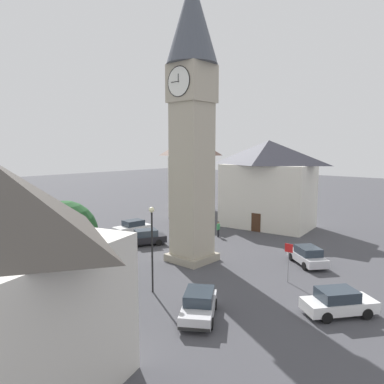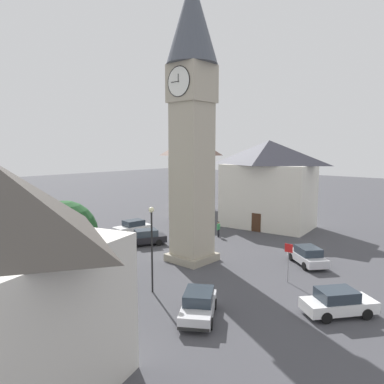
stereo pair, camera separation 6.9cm
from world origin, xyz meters
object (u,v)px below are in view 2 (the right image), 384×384
Objects in this scene: car_green_alley at (338,302)px; building_terrace_right at (268,183)px; car_blue_kerb at (133,227)px; clock_tower at (192,97)px; car_black_far at (62,250)px; building_corner_back at (191,174)px; pedestrian at (219,228)px; lamp_post at (152,237)px; car_silver_kerb at (307,256)px; car_red_corner at (145,237)px; tree at (64,234)px; car_white_side at (199,305)px.

building_terrace_right is at bearing -49.90° from car_green_alley.
clock_tower is at bearing 166.36° from car_blue_kerb.
car_green_alley is (-13.00, 1.97, -12.84)m from clock_tower.
building_terrace_right is at bearing -106.27° from car_black_far.
pedestrian is at bearing 143.70° from building_corner_back.
building_corner_back is at bearing -36.30° from pedestrian.
lamp_post is (-5.91, 14.76, 2.75)m from pedestrian.
lamp_post is (-2.58, 6.81, -9.85)m from clock_tower.
building_terrace_right is (9.87, -10.51, 4.53)m from car_silver_kerb.
lamp_post is at bearing 66.94° from car_silver_kerb.
car_red_corner is 12.26m from lamp_post.
car_blue_kerb is 10.15m from car_black_far.
pedestrian is (11.12, -2.53, 0.25)m from car_silver_kerb.
clock_tower reaches higher than car_black_far.
car_red_corner is at bearing 117.37° from building_corner_back.
building_corner_back reaches higher than pedestrian.
lamp_post is at bearing -132.10° from tree.
car_silver_kerb is 0.75× the size of lamp_post.
car_red_corner is 7.95m from car_black_far.
building_corner_back is at bearing -75.00° from car_blue_kerb.
car_white_side is 0.70× the size of tree.
clock_tower is 5.40× the size of car_green_alley.
clock_tower is 14.52m from tree.
car_silver_kerb is 0.98× the size of car_black_far.
car_green_alley is 0.69× the size of tree.
car_green_alley is at bearing 146.55° from building_corner_back.
tree reaches higher than car_blue_kerb.
car_white_side is (-18.57, 10.28, 0.00)m from car_blue_kerb.
building_terrace_right is at bearing -98.91° from pedestrian.
car_red_corner is 0.39× the size of building_terrace_right.
pedestrian is at bearing -146.81° from car_blue_kerb.
pedestrian reaches higher than car_white_side.
building_corner_back is (8.25, -15.94, 4.92)m from car_red_corner.
building_terrace_right is at bearing -46.80° from car_silver_kerb.
clock_tower is at bearing 34.88° from car_silver_kerb.
lamp_post is (-13.88, 9.55, 3.00)m from car_blue_kerb.
car_silver_kerb is at bearing -113.06° from lamp_post.
clock_tower is 18.10m from building_terrace_right.
lamp_post reaches higher than pedestrian.
clock_tower reaches higher than car_blue_kerb.
car_red_corner is at bearing -4.91° from clock_tower.
lamp_post is at bearing 141.60° from car_red_corner.
pedestrian reaches higher than car_blue_kerb.
car_silver_kerb is 1.00× the size of car_green_alley.
tree reaches higher than car_white_side.
lamp_post reaches higher than car_blue_kerb.
car_white_side is 18.77m from pedestrian.
tree is at bearing 32.34° from car_green_alley.
building_terrace_right reaches higher than lamp_post.
car_black_far is 9.19m from tree.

